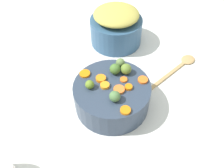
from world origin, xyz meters
TOP-DOWN VIEW (x-y plane):
  - tabletop at (0.00, 0.00)m, footprint 2.40×2.40m
  - serving_bowl_carrots at (0.04, 0.01)m, footprint 0.27×0.27m
  - metal_pot at (-0.19, 0.32)m, footprint 0.24×0.24m
  - stuffing_mound at (-0.19, 0.32)m, footprint 0.21×0.21m
  - carrot_slice_0 at (0.11, 0.10)m, footprint 0.04×0.04m
  - carrot_slice_1 at (0.14, -0.05)m, footprint 0.04×0.04m
  - carrot_slice_2 at (0.09, 0.04)m, footprint 0.03×0.03m
  - carrot_slice_3 at (0.05, 0.06)m, footprint 0.03×0.03m
  - carrot_slice_4 at (0.07, 0.01)m, footprint 0.05×0.05m
  - carrot_slice_5 at (-0.01, 0.01)m, footprint 0.05×0.05m
  - carrot_slice_6 at (-0.07, -0.01)m, footprint 0.05×0.05m
  - carrot_slice_7 at (0.02, -0.01)m, footprint 0.04×0.04m
  - brussels_sprout_0 at (0.01, 0.06)m, footprint 0.04×0.04m
  - brussels_sprout_1 at (-0.00, 0.10)m, footprint 0.03×0.03m
  - brussels_sprout_2 at (-0.01, -0.05)m, footprint 0.03×0.03m
  - brussels_sprout_3 at (0.09, -0.03)m, footprint 0.04×0.04m
  - brussels_sprout_4 at (0.04, 0.09)m, footprint 0.04×0.04m
  - wooden_spoon at (0.14, 0.36)m, footprint 0.07×0.30m

SIDE VIEW (x-z plane):
  - tabletop at x=0.00m, z-range 0.00..0.02m
  - wooden_spoon at x=0.14m, z-range 0.02..0.03m
  - serving_bowl_carrots at x=0.04m, z-range 0.02..0.12m
  - metal_pot at x=-0.19m, z-range 0.02..0.14m
  - carrot_slice_3 at x=0.05m, z-range 0.12..0.13m
  - carrot_slice_6 at x=-0.07m, z-range 0.12..0.13m
  - carrot_slice_0 at x=0.11m, z-range 0.12..0.13m
  - carrot_slice_1 at x=0.14m, z-range 0.12..0.13m
  - carrot_slice_4 at x=0.07m, z-range 0.12..0.13m
  - carrot_slice_2 at x=0.09m, z-range 0.12..0.13m
  - carrot_slice_7 at x=0.02m, z-range 0.12..0.13m
  - carrot_slice_5 at x=-0.01m, z-range 0.12..0.14m
  - brussels_sprout_2 at x=-0.01m, z-range 0.12..0.15m
  - brussels_sprout_1 at x=0.00m, z-range 0.12..0.16m
  - brussels_sprout_3 at x=0.09m, z-range 0.12..0.16m
  - brussels_sprout_0 at x=0.01m, z-range 0.12..0.16m
  - brussels_sprout_4 at x=0.04m, z-range 0.12..0.16m
  - stuffing_mound at x=-0.19m, z-range 0.14..0.19m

